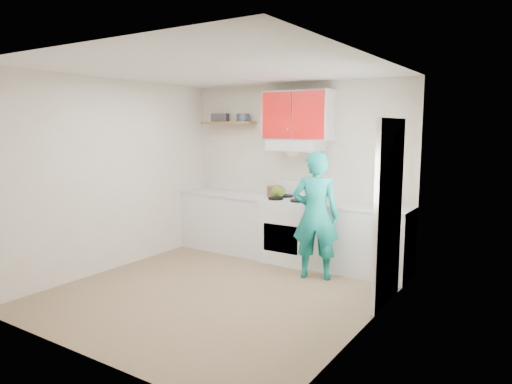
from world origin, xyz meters
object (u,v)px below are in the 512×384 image
Objects in this scene: stove at (291,230)px; tin at (243,118)px; crock at (272,192)px; person at (316,215)px; kettle at (278,191)px.

tin is at bearing 170.23° from stove.
crock is at bearing -12.03° from tin.
crock is at bearing -47.40° from person.
kettle is at bearing 170.59° from stove.
stove is 0.88m from person.
tin is 1.31m from kettle.
person is at bearing -7.51° from kettle.
kettle reaches higher than stove.
person reaches higher than stove.
kettle is at bearing -50.47° from person.
stove is 4.25× the size of kettle.
kettle is 1.05m from person.
stove is 1.91m from tin.
person reaches higher than kettle.
person is (0.63, -0.50, 0.37)m from stove.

